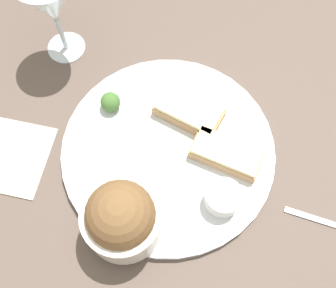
# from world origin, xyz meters

# --- Properties ---
(ground_plane) EXTENTS (4.00, 4.00, 0.00)m
(ground_plane) POSITION_xyz_m (0.00, 0.00, 0.00)
(ground_plane) COLOR brown
(dinner_plate) EXTENTS (0.33, 0.33, 0.01)m
(dinner_plate) POSITION_xyz_m (0.00, 0.00, 0.01)
(dinner_plate) COLOR silver
(dinner_plate) RESTS_ON ground_plane
(salad_bowl) EXTENTS (0.11, 0.11, 0.11)m
(salad_bowl) POSITION_xyz_m (0.07, 0.11, 0.06)
(salad_bowl) COLOR silver
(salad_bowl) RESTS_ON dinner_plate
(sauce_ramekin) EXTENTS (0.05, 0.05, 0.03)m
(sauce_ramekin) POSITION_xyz_m (-0.07, 0.09, 0.03)
(sauce_ramekin) COLOR white
(sauce_ramekin) RESTS_ON dinner_plate
(cheese_toast_near) EXTENTS (0.11, 0.10, 0.03)m
(cheese_toast_near) POSITION_xyz_m (-0.04, -0.06, 0.03)
(cheese_toast_near) COLOR tan
(cheese_toast_near) RESTS_ON dinner_plate
(cheese_toast_far) EXTENTS (0.12, 0.09, 0.03)m
(cheese_toast_far) POSITION_xyz_m (-0.09, 0.02, 0.03)
(cheese_toast_far) COLOR tan
(cheese_toast_far) RESTS_ON dinner_plate
(wine_glass) EXTENTS (0.09, 0.09, 0.16)m
(wine_glass) POSITION_xyz_m (0.16, -0.21, 0.11)
(wine_glass) COLOR silver
(wine_glass) RESTS_ON ground_plane
(garnish) EXTENTS (0.03, 0.03, 0.03)m
(garnish) POSITION_xyz_m (0.08, -0.08, 0.03)
(garnish) COLOR #477533
(garnish) RESTS_ON dinner_plate
(napkin) EXTENTS (0.15, 0.15, 0.01)m
(napkin) POSITION_xyz_m (0.25, -0.02, 0.00)
(napkin) COLOR beige
(napkin) RESTS_ON ground_plane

